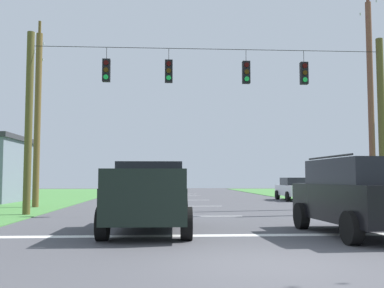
{
  "coord_description": "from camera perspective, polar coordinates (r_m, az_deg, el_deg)",
  "views": [
    {
      "loc": [
        -1.82,
        -7.91,
        1.48
      ],
      "look_at": [
        -0.69,
        10.66,
        2.88
      ],
      "focal_mm": 42.67,
      "sensor_mm": 36.0,
      "label": 1
    }
  ],
  "objects": [
    {
      "name": "ground_plane",
      "position": [
        8.25,
        9.64,
        -14.59
      ],
      "size": [
        120.0,
        120.0,
        0.0
      ],
      "primitive_type": "plane",
      "color": "#47474C"
    },
    {
      "name": "stop_bar_stripe",
      "position": [
        12.11,
        5.29,
        -11.29
      ],
      "size": [
        12.9,
        0.45,
        0.01
      ],
      "primitive_type": "cube",
      "color": "white",
      "rests_on": "ground"
    },
    {
      "name": "lane_dash_0",
      "position": [
        18.03,
        2.34,
        -9.0
      ],
      "size": [
        2.5,
        0.15,
        0.01
      ],
      "primitive_type": "cube",
      "rotation": [
        0.0,
        0.0,
        1.57
      ],
      "color": "white",
      "rests_on": "ground"
    },
    {
      "name": "lane_dash_1",
      "position": [
        24.36,
        0.8,
        -7.78
      ],
      "size": [
        2.5,
        0.15,
        0.01
      ],
      "primitive_type": "cube",
      "rotation": [
        0.0,
        0.0,
        1.57
      ],
      "color": "white",
      "rests_on": "ground"
    },
    {
      "name": "lane_dash_2",
      "position": [
        31.08,
        -0.14,
        -7.02
      ],
      "size": [
        2.5,
        0.15,
        0.01
      ],
      "primitive_type": "cube",
      "rotation": [
        0.0,
        0.0,
        1.57
      ],
      "color": "white",
      "rests_on": "ground"
    },
    {
      "name": "lane_dash_3",
      "position": [
        38.95,
        -0.83,
        -6.47
      ],
      "size": [
        2.5,
        0.15,
        0.01
      ],
      "primitive_type": "cube",
      "rotation": [
        0.0,
        0.0,
        1.57
      ],
      "color": "white",
      "rests_on": "ground"
    },
    {
      "name": "lane_dash_4",
      "position": [
        43.04,
        -1.08,
        -6.26
      ],
      "size": [
        2.5,
        0.15,
        0.01
      ],
      "primitive_type": "cube",
      "rotation": [
        0.0,
        0.0,
        1.57
      ],
      "color": "white",
      "rests_on": "ground"
    },
    {
      "name": "overhead_signal_span",
      "position": [
        19.1,
        2.13,
        3.84
      ],
      "size": [
        15.1,
        0.31,
        7.52
      ],
      "color": "#4D4722",
      "rests_on": "ground"
    },
    {
      "name": "pickup_truck",
      "position": [
        12.99,
        -5.38,
        -6.55
      ],
      "size": [
        2.37,
        5.44,
        1.95
      ],
      "color": "black",
      "rests_on": "ground"
    },
    {
      "name": "suv_black",
      "position": [
        12.69,
        20.17,
        -5.94
      ],
      "size": [
        2.38,
        4.88,
        2.05
      ],
      "color": "black",
      "rests_on": "ground"
    },
    {
      "name": "distant_car_crossing_white",
      "position": [
        31.43,
        12.81,
        -5.45
      ],
      "size": [
        2.06,
        4.32,
        1.52
      ],
      "color": "silver",
      "rests_on": "ground"
    },
    {
      "name": "utility_pole_mid_right",
      "position": [
        24.63,
        21.44,
        5.14
      ],
      "size": [
        0.29,
        1.91,
        11.17
      ],
      "color": "brown",
      "rests_on": "ground"
    },
    {
      "name": "utility_pole_near_left",
      "position": [
        24.64,
        -18.74,
        3.47
      ],
      "size": [
        0.32,
        1.77,
        9.62
      ],
      "color": "brown",
      "rests_on": "ground"
    }
  ]
}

